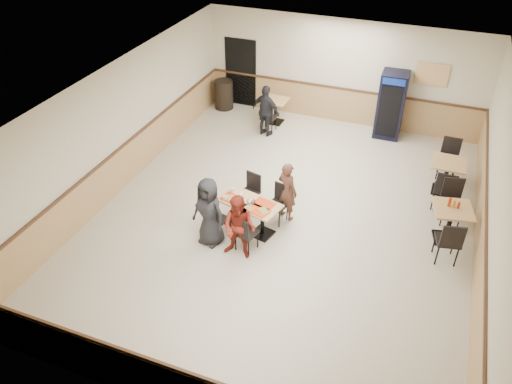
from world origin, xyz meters
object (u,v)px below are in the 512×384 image
at_px(diner_woman_right, 239,228).
at_px(side_table_far, 447,172).
at_px(main_table, 250,211).
at_px(back_table, 276,107).
at_px(pepsi_cooler, 391,105).
at_px(lone_diner, 266,111).
at_px(trash_bin, 224,95).
at_px(diner_man_opposite, 287,191).
at_px(side_table_near, 451,219).
at_px(diner_woman_left, 209,212).

xyz_separation_m(diner_woman_right, side_table_far, (3.65, 3.81, -0.17)).
xyz_separation_m(main_table, side_table_far, (3.78, 2.95, 0.07)).
height_order(back_table, pepsi_cooler, pepsi_cooler).
height_order(lone_diner, trash_bin, lone_diner).
xyz_separation_m(diner_man_opposite, pepsi_cooler, (1.47, 4.60, 0.23)).
relative_size(diner_woman_right, side_table_near, 1.57).
xyz_separation_m(side_table_far, pepsi_cooler, (-1.70, 2.32, 0.39)).
relative_size(diner_woman_right, side_table_far, 1.74).
bearing_deg(main_table, side_table_near, 30.04).
bearing_deg(lone_diner, back_table, -75.04).
height_order(diner_woman_right, back_table, diner_woman_right).
bearing_deg(trash_bin, main_table, -60.73).
bearing_deg(pepsi_cooler, side_table_far, -54.99).
xyz_separation_m(main_table, diner_woman_right, (0.13, -0.86, 0.24)).
xyz_separation_m(side_table_near, side_table_far, (-0.19, 1.80, 0.00)).
xyz_separation_m(diner_woman_left, back_table, (-0.52, 5.56, -0.28)).
xyz_separation_m(diner_woman_right, pepsi_cooler, (1.95, 6.13, 0.22)).
distance_m(diner_woman_left, lone_diner, 4.77).
xyz_separation_m(main_table, trash_bin, (-2.93, 5.23, -0.02)).
relative_size(main_table, diner_woman_right, 1.01).
height_order(diner_woman_left, diner_woman_right, diner_woman_left).
bearing_deg(trash_bin, lone_diner, -32.87).
height_order(diner_woman_left, side_table_near, diner_woman_left).
relative_size(diner_woman_left, back_table, 2.12).
relative_size(pepsi_cooler, trash_bin, 2.08).
xyz_separation_m(diner_man_opposite, back_table, (-1.73, 4.21, -0.21)).
xyz_separation_m(diner_woman_left, diner_woman_right, (0.73, -0.18, -0.05)).
bearing_deg(side_table_near, diner_woman_left, -158.26).
bearing_deg(side_table_near, main_table, -163.88).
distance_m(main_table, side_table_far, 4.79).
xyz_separation_m(diner_woman_right, trash_bin, (-3.06, 6.09, -0.26)).
xyz_separation_m(diner_woman_right, back_table, (-1.25, 5.74, -0.23)).
bearing_deg(diner_woman_left, diner_woman_right, 0.12).
bearing_deg(diner_woman_left, side_table_far, 53.64).
xyz_separation_m(pepsi_cooler, trash_bin, (-5.01, -0.04, -0.48)).
bearing_deg(side_table_far, trash_bin, 161.23).
bearing_deg(pepsi_cooler, diner_woman_left, -115.45).
distance_m(diner_woman_left, diner_woman_right, 0.76).
relative_size(lone_diner, back_table, 2.04).
relative_size(diner_man_opposite, side_table_near, 1.54).
xyz_separation_m(lone_diner, pepsi_cooler, (3.20, 1.21, 0.19)).
relative_size(back_table, pepsi_cooler, 0.39).
relative_size(main_table, diner_man_opposite, 1.03).
bearing_deg(main_table, diner_man_opposite, 62.10).
bearing_deg(trash_bin, back_table, -10.94).
height_order(main_table, pepsi_cooler, pepsi_cooler).
height_order(side_table_far, pepsi_cooler, pepsi_cooler).
bearing_deg(side_table_far, main_table, -142.01).
xyz_separation_m(main_table, pepsi_cooler, (2.08, 5.27, 0.46)).
relative_size(diner_man_opposite, trash_bin, 1.56).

